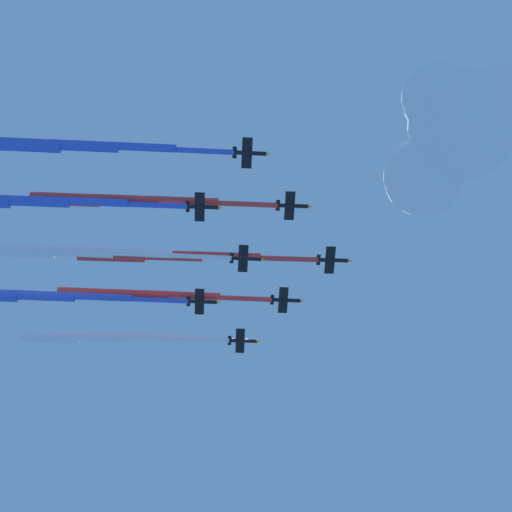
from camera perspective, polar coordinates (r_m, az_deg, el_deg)
The scene contains 9 objects.
jet_lead at distance 204.94m, azimuth -7.01°, elevation 0.01°, with size 59.54×52.53×3.80m.
jet_port_inner at distance 215.48m, azimuth -9.29°, elevation -3.04°, with size 55.46×50.05×3.87m.
jet_starboard_inner at distance 201.63m, azimuth -10.46°, elevation 4.31°, with size 59.10×52.68×3.76m.
jet_port_mid at distance 207.99m, azimuth -13.90°, elevation 0.29°, with size 59.49×53.82×3.78m.
jet_starboard_mid at distance 226.39m, azimuth -12.26°, elevation -6.24°, with size 56.15×49.76×3.88m.
jet_port_outer at distance 196.36m, azimuth -13.42°, elevation 8.37°, with size 55.34×50.06×3.79m.
jet_starboard_outer at distance 219.21m, azimuth -16.65°, elevation -3.03°, with size 59.51×53.70×3.83m.
jet_trail_port at distance 204.35m, azimuth -17.15°, elevation 4.10°, with size 58.18×51.81×3.77m.
cloud_puff at distance 223.00m, azimuth 15.57°, elevation 9.59°, with size 52.27×38.17×33.46m.
Camera 1 is at (62.68, -75.71, -3.38)m, focal length 50.96 mm.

